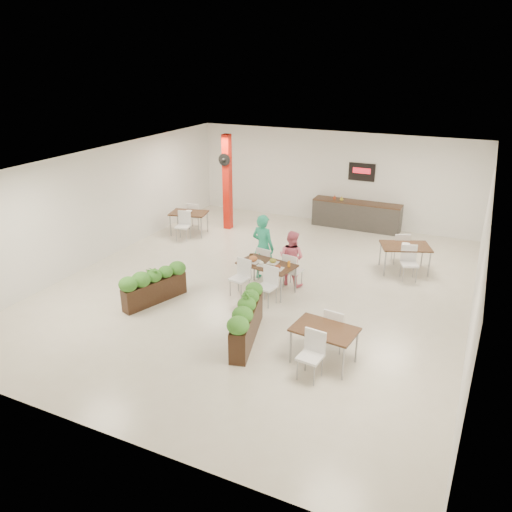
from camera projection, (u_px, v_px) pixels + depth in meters
The scene contains 12 objects.
ground at pixel (262, 286), 12.93m from camera, with size 12.00×12.00×0.00m, color beige.
room_shell at pixel (262, 212), 12.18m from camera, with size 10.10×12.10×3.22m.
red_column at pixel (227, 181), 16.68m from camera, with size 0.40×0.41×3.20m.
service_counter at pixel (356, 214), 17.11m from camera, with size 3.00×0.64×2.20m.
main_table at pixel (266, 268), 12.44m from camera, with size 1.52×1.82×0.92m.
diner_man at pixel (263, 247), 13.04m from camera, with size 0.65×0.43×1.79m, color #25A379.
diner_woman at pixel (291, 258), 12.79m from camera, with size 0.71×0.55×1.46m, color pink.
planter_left at pixel (154, 283), 11.92m from camera, with size 0.85×1.73×0.94m.
planter_right at pixel (247, 318), 10.33m from camera, with size 0.84×2.06×1.11m.
side_table_a at pixel (189, 216), 16.49m from camera, with size 1.33×1.67×0.92m.
side_table_b at pixel (405, 249), 13.62m from camera, with size 1.52×1.66×0.92m.
side_table_c at pixel (324, 334), 9.49m from camera, with size 1.28×1.66×0.92m.
Camera 1 is at (4.80, -10.67, 5.56)m, focal length 35.00 mm.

